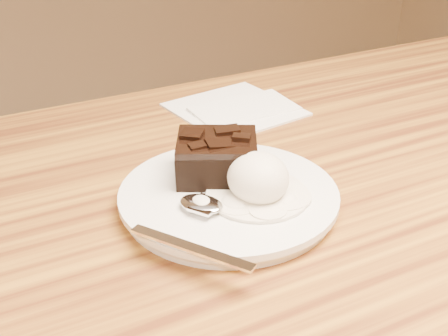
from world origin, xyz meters
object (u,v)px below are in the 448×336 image
ice_cream_scoop (258,178)px  spoon (201,206)px  brownie (217,160)px  napkin (235,108)px  plate (229,199)px

ice_cream_scoop → spoon: size_ratio=0.36×
brownie → ice_cream_scoop: bearing=-73.4°
brownie → ice_cream_scoop: (0.02, -0.06, 0.00)m
napkin → spoon: bearing=-125.0°
ice_cream_scoop → napkin: size_ratio=0.42×
spoon → napkin: bearing=22.3°
brownie → napkin: 0.23m
brownie → spoon: 0.07m
plate → ice_cream_scoop: bearing=-48.3°
brownie → ice_cream_scoop: ice_cream_scoop is taller
ice_cream_scoop → napkin: (0.11, 0.24, -0.04)m
napkin → plate: bearing=-120.1°
plate → ice_cream_scoop: 0.04m
plate → spoon: (-0.04, -0.02, 0.01)m
spoon → plate: bearing=-6.5°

